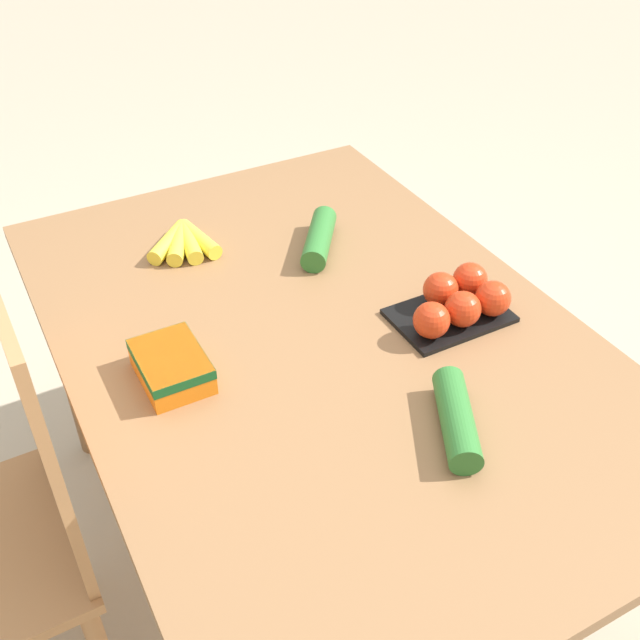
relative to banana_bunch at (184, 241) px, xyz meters
The scene contains 7 objects.
ground_plane 0.86m from the banana_bunch, 163.11° to the right, with size 12.00×12.00×0.00m, color #B7A88E.
dining_table 0.44m from the banana_bunch, 163.11° to the right, with size 1.40×0.94×0.73m.
banana_bunch is the anchor object (origin of this frame).
tomato_pack 0.63m from the banana_bunch, 142.33° to the right, with size 0.15×0.23×0.08m.
carrot_bag 0.44m from the banana_bunch, 157.17° to the left, with size 0.15×0.11×0.06m.
cucumber_near 0.30m from the banana_bunch, 119.34° to the right, with size 0.19×0.16×0.06m.
cucumber_far 0.77m from the banana_bunch, 165.00° to the right, with size 0.20×0.14×0.06m.
Camera 1 is at (-0.99, 0.53, 1.64)m, focal length 42.00 mm.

